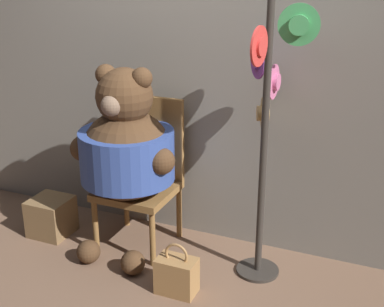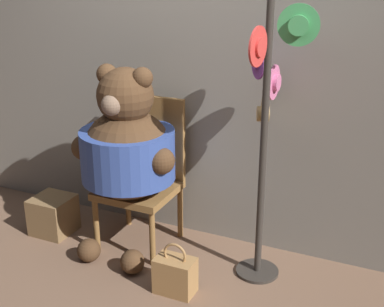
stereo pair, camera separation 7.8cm
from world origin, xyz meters
TOP-DOWN VIEW (x-y plane):
  - ground_plane at (0.00, 0.00)m, footprint 14.00×14.00m
  - wall_back at (0.00, 0.78)m, footprint 8.00×0.10m
  - chair at (-0.37, 0.49)m, footprint 0.50×0.48m
  - teddy_bear at (-0.40, 0.32)m, footprint 0.76×0.68m
  - hat_display_rack at (0.52, 0.42)m, footprint 0.45×0.50m
  - handbag_on_ground at (0.12, -0.03)m, footprint 0.25×0.15m
  - wooden_crate at (-1.04, 0.28)m, footprint 0.28×0.28m

SIDE VIEW (x-z plane):
  - ground_plane at x=0.00m, z-range 0.00..0.00m
  - handbag_on_ground at x=0.12m, z-range -0.05..0.29m
  - wooden_crate at x=-1.04m, z-range 0.00..0.28m
  - chair at x=-0.37m, z-range 0.01..1.06m
  - teddy_bear at x=-0.40m, z-range 0.10..1.40m
  - hat_display_rack at x=0.52m, z-range 0.14..1.93m
  - wall_back at x=0.00m, z-range 0.00..2.42m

